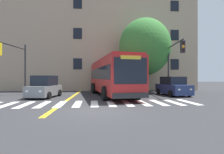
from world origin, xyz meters
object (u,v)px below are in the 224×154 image
(traffic_light_near_corner, at_px, (174,58))
(traffic_light_far_corner, at_px, (15,59))
(car_navy_far_lane, at_px, (173,87))
(street_tree_curbside_large, at_px, (145,47))
(car_grey_near_lane, at_px, (45,87))
(city_bus, at_px, (111,76))

(traffic_light_near_corner, distance_m, traffic_light_far_corner, 14.76)
(traffic_light_near_corner, bearing_deg, car_navy_far_lane, 95.86)
(car_navy_far_lane, bearing_deg, street_tree_curbside_large, 117.07)
(car_grey_near_lane, distance_m, street_tree_curbside_large, 11.82)
(traffic_light_near_corner, height_order, traffic_light_far_corner, traffic_light_near_corner)
(city_bus, relative_size, car_grey_near_lane, 2.95)
(car_grey_near_lane, bearing_deg, street_tree_curbside_large, 24.37)
(car_navy_far_lane, distance_m, traffic_light_far_corner, 14.96)
(car_navy_far_lane, xyz_separation_m, street_tree_curbside_large, (-1.84, 3.59, 4.45))
(city_bus, distance_m, street_tree_curbside_large, 6.28)
(car_grey_near_lane, bearing_deg, city_bus, 12.48)
(car_navy_far_lane, bearing_deg, car_grey_near_lane, -175.49)
(car_grey_near_lane, xyz_separation_m, street_tree_curbside_large, (9.99, 4.52, 4.42))
(car_navy_far_lane, bearing_deg, traffic_light_near_corner, -84.14)
(traffic_light_near_corner, relative_size, traffic_light_far_corner, 1.07)
(car_navy_far_lane, xyz_separation_m, traffic_light_near_corner, (0.02, -0.18, 2.79))
(car_grey_near_lane, distance_m, car_navy_far_lane, 11.86)
(city_bus, xyz_separation_m, street_tree_curbside_large, (4.14, 3.23, 3.45))
(traffic_light_near_corner, bearing_deg, street_tree_curbside_large, 116.20)
(traffic_light_near_corner, xyz_separation_m, street_tree_curbside_large, (-1.85, 3.77, 1.66))
(city_bus, relative_size, traffic_light_near_corner, 2.16)
(city_bus, relative_size, street_tree_curbside_large, 1.36)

